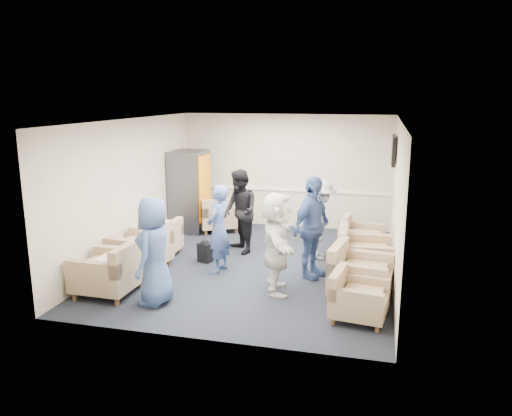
% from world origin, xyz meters
% --- Properties ---
extents(floor, '(6.00, 6.00, 0.00)m').
position_xyz_m(floor, '(0.00, 0.00, 0.00)').
color(floor, black).
rests_on(floor, ground).
extents(ceiling, '(6.00, 6.00, 0.00)m').
position_xyz_m(ceiling, '(0.00, 0.00, 2.70)').
color(ceiling, white).
rests_on(ceiling, back_wall).
extents(back_wall, '(5.00, 0.02, 2.70)m').
position_xyz_m(back_wall, '(0.00, 3.00, 1.35)').
color(back_wall, beige).
rests_on(back_wall, floor).
extents(front_wall, '(5.00, 0.02, 2.70)m').
position_xyz_m(front_wall, '(0.00, -3.00, 1.35)').
color(front_wall, beige).
rests_on(front_wall, floor).
extents(left_wall, '(0.02, 6.00, 2.70)m').
position_xyz_m(left_wall, '(-2.50, 0.00, 1.35)').
color(left_wall, beige).
rests_on(left_wall, floor).
extents(right_wall, '(0.02, 6.00, 2.70)m').
position_xyz_m(right_wall, '(2.50, 0.00, 1.35)').
color(right_wall, beige).
rests_on(right_wall, floor).
extents(chair_rail, '(4.98, 0.04, 0.06)m').
position_xyz_m(chair_rail, '(0.00, 2.98, 0.90)').
color(chair_rail, white).
rests_on(chair_rail, back_wall).
extents(tv, '(0.10, 1.00, 0.58)m').
position_xyz_m(tv, '(2.44, 1.80, 2.05)').
color(tv, black).
rests_on(tv, right_wall).
extents(armchair_left_near, '(0.93, 0.93, 0.73)m').
position_xyz_m(armchair_left_near, '(-1.90, -1.91, 0.36)').
color(armchair_left_near, '#987F62').
rests_on(armchair_left_near, floor).
extents(armchair_left_mid, '(1.02, 1.02, 0.73)m').
position_xyz_m(armchair_left_mid, '(-1.93, -0.72, 0.37)').
color(armchair_left_mid, '#987F62').
rests_on(armchair_left_mid, floor).
extents(armchair_left_far, '(0.80, 0.80, 0.62)m').
position_xyz_m(armchair_left_far, '(-1.95, 0.11, 0.31)').
color(armchair_left_far, '#987F62').
rests_on(armchair_left_far, floor).
extents(armchair_right_near, '(0.85, 0.85, 0.61)m').
position_xyz_m(armchair_right_near, '(1.96, -1.88, 0.30)').
color(armchair_right_near, '#987F62').
rests_on(armchair_right_near, floor).
extents(armchair_right_midnear, '(1.03, 1.03, 0.72)m').
position_xyz_m(armchair_right_midnear, '(1.93, -1.08, 0.36)').
color(armchair_right_midnear, '#987F62').
rests_on(armchair_right_midnear, floor).
extents(armchair_right_midfar, '(0.97, 0.97, 0.75)m').
position_xyz_m(armchair_right_midfar, '(1.95, -0.13, 0.37)').
color(armchair_right_midfar, '#987F62').
rests_on(armchair_right_midfar, floor).
extents(armchair_right_far, '(0.91, 0.91, 0.65)m').
position_xyz_m(armchair_right_far, '(1.86, 1.08, 0.33)').
color(armchair_right_far, '#987F62').
rests_on(armchair_right_far, floor).
extents(armchair_corner, '(1.19, 1.19, 0.70)m').
position_xyz_m(armchair_corner, '(-1.43, 2.16, 0.35)').
color(armchair_corner, '#987F62').
rests_on(armchair_corner, floor).
extents(vending_machine, '(0.77, 0.89, 1.89)m').
position_xyz_m(vending_machine, '(-2.09, 2.05, 0.94)').
color(vending_machine, '#4E4E55').
rests_on(vending_machine, floor).
extents(backpack, '(0.31, 0.26, 0.45)m').
position_xyz_m(backpack, '(-0.98, -0.04, 0.23)').
color(backpack, black).
rests_on(backpack, floor).
extents(pillow, '(0.38, 0.48, 0.13)m').
position_xyz_m(pillow, '(-1.92, -1.91, 0.55)').
color(pillow, white).
rests_on(pillow, armchair_left_near).
extents(person_front_left, '(0.53, 0.81, 1.66)m').
position_xyz_m(person_front_left, '(-1.06, -2.04, 0.83)').
color(person_front_left, '#3B568E').
rests_on(person_front_left, floor).
extents(person_mid_left, '(0.46, 0.63, 1.60)m').
position_xyz_m(person_mid_left, '(-0.55, -0.48, 0.80)').
color(person_mid_left, '#3B568E').
rests_on(person_mid_left, floor).
extents(person_back_left, '(1.01, 1.05, 1.70)m').
position_xyz_m(person_back_left, '(-0.49, 0.70, 0.85)').
color(person_back_left, black).
rests_on(person_back_left, floor).
extents(person_back_right, '(0.63, 1.03, 1.54)m').
position_xyz_m(person_back_right, '(1.14, 0.72, 0.77)').
color(person_back_right, beige).
rests_on(person_back_right, floor).
extents(person_mid_right, '(0.82, 1.14, 1.80)m').
position_xyz_m(person_mid_right, '(1.10, -0.34, 0.90)').
color(person_mid_right, '#3B568E').
rests_on(person_mid_right, floor).
extents(person_front_right, '(0.82, 1.61, 1.66)m').
position_xyz_m(person_front_right, '(0.66, -1.17, 0.83)').
color(person_front_right, silver).
rests_on(person_front_right, floor).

